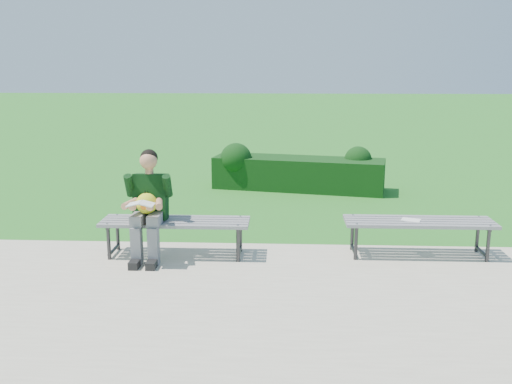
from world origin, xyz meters
name	(u,v)px	position (x,y,z in m)	size (l,w,h in m)	color
ground	(272,245)	(0.00, 0.00, 0.00)	(80.00, 80.00, 0.00)	#317F1F
walkway	(269,298)	(0.00, -1.75, 0.01)	(30.00, 3.50, 0.02)	#A89D8E
hedge	(295,171)	(0.36, 3.48, 0.35)	(3.29, 1.42, 0.87)	#103A14
bench_left	(175,224)	(-1.18, -0.52, 0.42)	(1.80, 0.50, 0.46)	gray
bench_right	(419,225)	(1.79, -0.38, 0.42)	(1.80, 0.50, 0.46)	gray
seated_boy	(148,202)	(-1.48, -0.61, 0.71)	(0.56, 0.76, 1.31)	slate
paper_sheet	(411,220)	(1.69, -0.38, 0.47)	(0.26, 0.23, 0.01)	white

